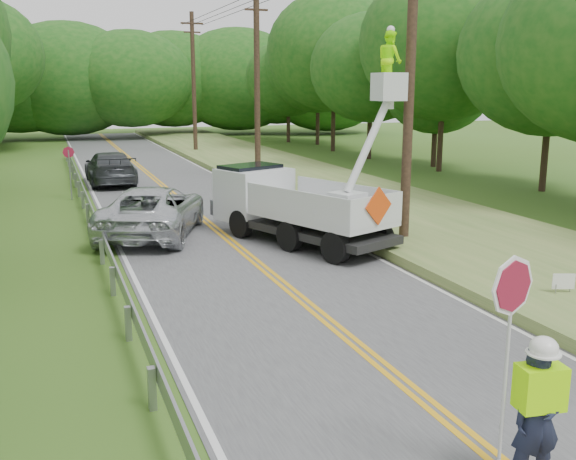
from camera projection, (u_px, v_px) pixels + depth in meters
name	position (u px, v px, depth m)	size (l,w,h in m)	color
ground	(416.00, 395.00, 10.61)	(140.00, 140.00, 0.00)	#3E5D1A
road	(211.00, 225.00, 23.41)	(7.20, 96.00, 0.03)	#47484A
guardrail	(92.00, 213.00, 22.76)	(0.18, 48.00, 0.77)	gray
utility_poles	(309.00, 77.00, 26.73)	(1.60, 43.30, 10.00)	black
tall_grass_verge	(386.00, 209.00, 25.80)	(7.00, 96.00, 0.30)	#527332
treeline_right	(418.00, 59.00, 38.48)	(10.84, 51.59, 11.80)	#332319
treeline_horizon	(100.00, 79.00, 60.87)	(56.65, 14.61, 11.00)	#154D14
flagger	(537.00, 407.00, 7.94)	(1.16, 0.53, 3.00)	#191E33
bucket_truck	(290.00, 194.00, 21.00)	(4.86, 6.86, 6.47)	black
suv_silver	(153.00, 211.00, 21.67)	(2.75, 5.96, 1.66)	silver
suv_darkgrey	(110.00, 168.00, 33.03)	(2.28, 5.60, 1.62)	#373C3F
stop_sign_permanent	(69.00, 165.00, 28.26)	(0.50, 0.06, 2.34)	gray
yard_sign	(563.00, 283.00, 14.82)	(0.49, 0.20, 0.74)	white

